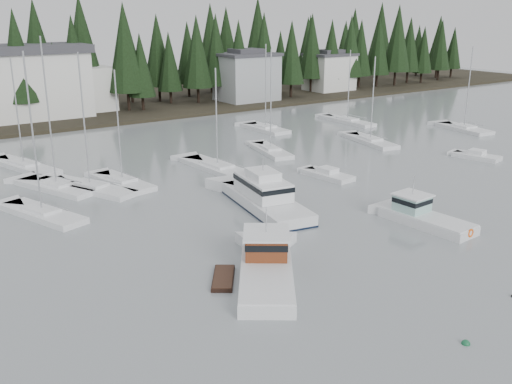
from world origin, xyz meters
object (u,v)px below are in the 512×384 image
Objects in this scene: sailboat_4 at (464,130)px; runabout_1 at (328,176)px; harbor_inn at (17,83)px; lobster_boat_teal at (423,218)px; sailboat_7 at (265,130)px; sailboat_5 at (270,152)px; lobster_boat_brown at (265,269)px; sailboat_2 at (43,215)px; sailboat_9 at (123,184)px; sailboat_12 at (57,188)px; sailboat_0 at (347,122)px; cabin_cruiser_center at (265,199)px; house_east_b at (329,71)px; sailboat_11 at (370,142)px; sailboat_6 at (218,169)px; sailboat_13 at (90,189)px; sailboat_1 at (24,168)px; house_east_a at (247,76)px; runabout_2 at (476,157)px.

sailboat_4 reaches higher than runabout_1.
harbor_inn is 3.80× the size of lobster_boat_teal.
sailboat_5 is at bearing 146.43° from sailboat_7.
sailboat_5 reaches higher than lobster_boat_brown.
sailboat_2 is 10.13m from sailboat_9.
harbor_inn is 39.82m from sailboat_12.
sailboat_0 is at bearing -90.84° from sailboat_2.
house_east_b is at bearing -35.65° from cabin_cruiser_center.
sailboat_4 is at bearing -85.91° from sailboat_5.
house_east_b is 0.79× the size of cabin_cruiser_center.
sailboat_2 is 1.21× the size of sailboat_11.
sailboat_4 is 0.96× the size of sailboat_5.
sailboat_9 is at bearing 38.95° from cabin_cruiser_center.
sailboat_0 reaches higher than sailboat_6.
sailboat_13 is at bearing 59.67° from runabout_1.
sailboat_12 is at bearing 102.81° from sailboat_0.
sailboat_7 is 2.15× the size of runabout_1.
lobster_boat_brown is 13.44m from cabin_cruiser_center.
sailboat_5 reaches higher than harbor_inn.
sailboat_1 is 1.05× the size of sailboat_9.
sailboat_5 is 22.98m from sailboat_13.
sailboat_5 reaches higher than sailboat_0.
sailboat_7 is at bearing -118.13° from house_east_a.
lobster_boat_teal is at bearing -52.53° from lobster_boat_brown.
sailboat_5 is at bearing -12.79° from lobster_boat_teal.
sailboat_0 is 16.79m from sailboat_4.
lobster_boat_teal is 1.34× the size of runabout_1.
runabout_2 is at bearing -79.47° from cabin_cruiser_center.
sailboat_9 is at bearing -113.96° from sailboat_13.
sailboat_2 is (-48.23, -41.57, -4.82)m from house_east_a.
runabout_2 is at bearing -107.58° from runabout_1.
sailboat_5 is (-21.14, -9.09, 0.02)m from sailboat_0.
sailboat_4 is at bearing -83.71° from runabout_1.
sailboat_2 is (-70.23, -43.57, -4.32)m from house_east_b.
sailboat_1 is (-67.65, -26.90, -4.35)m from house_east_b.
harbor_inn is 2.37× the size of sailboat_7.
sailboat_9 reaches higher than house_east_a.
sailboat_9 is at bearing 96.96° from sailboat_4.
sailboat_5 is 9.76m from sailboat_6.
sailboat_0 is (-20.54, -27.18, -4.35)m from house_east_b.
sailboat_4 is 32.94m from runabout_1.
sailboat_4 is (-11.10, -41.07, -4.34)m from house_east_b.
sailboat_7 is (26.67, -27.32, -5.71)m from harbor_inn.
sailboat_7 reaches higher than sailboat_1.
sailboat_9 is at bearing 57.65° from runabout_2.
sailboat_1 is 1.07× the size of sailboat_11.
runabout_2 is (43.05, -15.49, 0.05)m from sailboat_12.
cabin_cruiser_center is 33.60m from sailboat_7.
sailboat_13 is at bearing -152.05° from sailboat_12.
lobster_boat_brown is at bearing 169.41° from sailboat_12.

